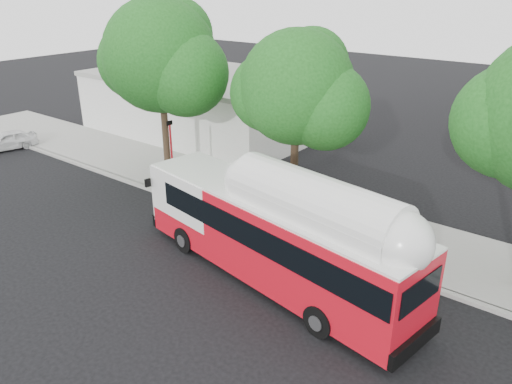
# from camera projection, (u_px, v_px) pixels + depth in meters

# --- Properties ---
(ground) EXTENTS (120.00, 120.00, 0.00)m
(ground) POSITION_uv_depth(u_px,v_px,m) (227.00, 277.00, 18.96)
(ground) COLOR black
(ground) RESTS_ON ground
(sidewalk) EXTENTS (60.00, 5.00, 0.15)m
(sidewalk) POSITION_uv_depth(u_px,v_px,m) (316.00, 216.00, 23.67)
(sidewalk) COLOR gray
(sidewalk) RESTS_ON ground
(curb_strip) EXTENTS (60.00, 0.30, 0.15)m
(curb_strip) POSITION_uv_depth(u_px,v_px,m) (285.00, 236.00, 21.78)
(curb_strip) COLOR gray
(curb_strip) RESTS_ON ground
(red_curb_segment) EXTENTS (10.00, 0.32, 0.16)m
(red_curb_segment) POSITION_uv_depth(u_px,v_px,m) (232.00, 218.00, 23.45)
(red_curb_segment) COLOR #9F1116
(red_curb_segment) RESTS_ON ground
(street_tree_left) EXTENTS (6.67, 5.80, 9.74)m
(street_tree_left) POSITION_uv_depth(u_px,v_px,m) (167.00, 61.00, 25.19)
(street_tree_left) COLOR #2D2116
(street_tree_left) RESTS_ON ground
(street_tree_mid) EXTENTS (5.75, 5.00, 8.62)m
(street_tree_mid) POSITION_uv_depth(u_px,v_px,m) (305.00, 93.00, 21.39)
(street_tree_mid) COLOR #2D2116
(street_tree_mid) RESTS_ON ground
(low_commercial_bldg) EXTENTS (16.20, 10.20, 4.25)m
(low_commercial_bldg) POSITION_uv_depth(u_px,v_px,m) (205.00, 103.00, 36.16)
(low_commercial_bldg) COLOR silver
(low_commercial_bldg) RESTS_ON ground
(transit_bus) EXTENTS (13.01, 4.55, 3.79)m
(transit_bus) POSITION_uv_depth(u_px,v_px,m) (273.00, 238.00, 18.11)
(transit_bus) COLOR red
(transit_bus) RESTS_ON ground
(parked_car) EXTENTS (3.92, 2.40, 1.25)m
(parked_car) POSITION_uv_depth(u_px,v_px,m) (7.00, 140.00, 32.85)
(parked_car) COLOR silver
(parked_car) RESTS_ON ground
(signal_pole) EXTENTS (0.11, 0.36, 3.85)m
(signal_pole) POSITION_uv_depth(u_px,v_px,m) (172.00, 156.00, 25.82)
(signal_pole) COLOR red
(signal_pole) RESTS_ON ground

